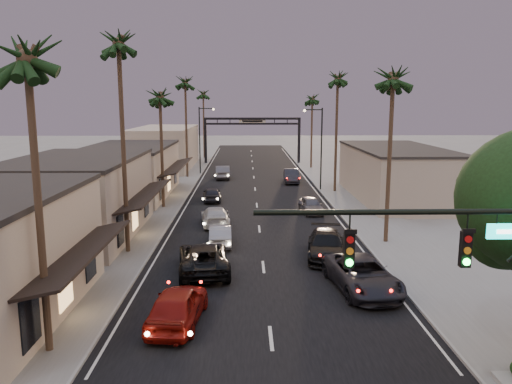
{
  "coord_description": "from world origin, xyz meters",
  "views": [
    {
      "loc": [
        -0.99,
        -9.01,
        9.48
      ],
      "look_at": [
        -0.21,
        30.12,
        2.5
      ],
      "focal_mm": 35.0,
      "sensor_mm": 36.0,
      "label": 1
    }
  ],
  "objects_px": {
    "streetlight_right": "(319,142)",
    "oncoming_silver": "(220,235)",
    "arch": "(252,129)",
    "palm_ra": "(393,73)",
    "curbside_black": "(326,245)",
    "palm_lc": "(160,92)",
    "palm_rb": "(338,75)",
    "palm_ld": "(185,79)",
    "oncoming_red": "(178,305)",
    "palm_lb": "(118,37)",
    "palm_far": "(203,92)",
    "streetlight_left": "(202,135)",
    "curbside_near": "(362,275)",
    "palm_rc": "(312,96)",
    "traffic_signal": "(489,265)",
    "palm_la": "(26,46)",
    "oncoming_pickup": "(204,258)"
  },
  "relations": [
    {
      "from": "palm_ld",
      "to": "curbside_near",
      "type": "relative_size",
      "value": 2.37
    },
    {
      "from": "palm_la",
      "to": "oncoming_silver",
      "type": "xyz_separation_m",
      "value": [
        5.84,
        14.77,
        -10.76
      ]
    },
    {
      "from": "streetlight_right",
      "to": "palm_rc",
      "type": "height_order",
      "value": "palm_rc"
    },
    {
      "from": "palm_lb",
      "to": "palm_rc",
      "type": "relative_size",
      "value": 1.25
    },
    {
      "from": "palm_lc",
      "to": "palm_far",
      "type": "bearing_deg",
      "value": 89.59
    },
    {
      "from": "traffic_signal",
      "to": "streetlight_left",
      "type": "height_order",
      "value": "streetlight_left"
    },
    {
      "from": "palm_lc",
      "to": "curbside_black",
      "type": "height_order",
      "value": "palm_lc"
    },
    {
      "from": "streetlight_right",
      "to": "oncoming_pickup",
      "type": "height_order",
      "value": "streetlight_right"
    },
    {
      "from": "palm_far",
      "to": "curbside_near",
      "type": "bearing_deg",
      "value": -78.1
    },
    {
      "from": "traffic_signal",
      "to": "palm_far",
      "type": "distance_m",
      "value": 75.58
    },
    {
      "from": "curbside_black",
      "to": "traffic_signal",
      "type": "bearing_deg",
      "value": -76.21
    },
    {
      "from": "arch",
      "to": "palm_ld",
      "type": "relative_size",
      "value": 1.07
    },
    {
      "from": "arch",
      "to": "palm_rb",
      "type": "bearing_deg",
      "value": -71.7
    },
    {
      "from": "palm_rc",
      "to": "palm_far",
      "type": "bearing_deg",
      "value": 140.36
    },
    {
      "from": "palm_ld",
      "to": "oncoming_red",
      "type": "xyz_separation_m",
      "value": [
        4.62,
        -43.57,
        -11.56
      ]
    },
    {
      "from": "curbside_black",
      "to": "oncoming_silver",
      "type": "bearing_deg",
      "value": 163.54
    },
    {
      "from": "palm_rb",
      "to": "palm_far",
      "type": "bearing_deg",
      "value": 116.43
    },
    {
      "from": "oncoming_red",
      "to": "curbside_near",
      "type": "distance_m",
      "value": 9.69
    },
    {
      "from": "traffic_signal",
      "to": "palm_ra",
      "type": "distance_m",
      "value": 21.19
    },
    {
      "from": "streetlight_right",
      "to": "oncoming_silver",
      "type": "relative_size",
      "value": 2.15
    },
    {
      "from": "traffic_signal",
      "to": "oncoming_pickup",
      "type": "bearing_deg",
      "value": 122.58
    },
    {
      "from": "palm_rb",
      "to": "palm_rc",
      "type": "bearing_deg",
      "value": 90.0
    },
    {
      "from": "curbside_near",
      "to": "palm_lc",
      "type": "bearing_deg",
      "value": 115.21
    },
    {
      "from": "palm_lb",
      "to": "oncoming_silver",
      "type": "height_order",
      "value": "palm_lb"
    },
    {
      "from": "palm_la",
      "to": "palm_rb",
      "type": "relative_size",
      "value": 0.93
    },
    {
      "from": "palm_rc",
      "to": "oncoming_pickup",
      "type": "relative_size",
      "value": 2.06
    },
    {
      "from": "streetlight_right",
      "to": "palm_lb",
      "type": "height_order",
      "value": "palm_lb"
    },
    {
      "from": "palm_ra",
      "to": "oncoming_red",
      "type": "distance_m",
      "value": 20.7
    },
    {
      "from": "palm_lb",
      "to": "curbside_black",
      "type": "distance_m",
      "value": 17.82
    },
    {
      "from": "curbside_near",
      "to": "palm_rb",
      "type": "bearing_deg",
      "value": 74.86
    },
    {
      "from": "streetlight_left",
      "to": "curbside_near",
      "type": "height_order",
      "value": "streetlight_left"
    },
    {
      "from": "palm_la",
      "to": "palm_rc",
      "type": "height_order",
      "value": "palm_la"
    },
    {
      "from": "oncoming_red",
      "to": "palm_rc",
      "type": "bearing_deg",
      "value": -97.65
    },
    {
      "from": "palm_ra",
      "to": "oncoming_silver",
      "type": "height_order",
      "value": "palm_ra"
    },
    {
      "from": "palm_lc",
      "to": "palm_ld",
      "type": "height_order",
      "value": "palm_ld"
    },
    {
      "from": "oncoming_silver",
      "to": "palm_lb",
      "type": "bearing_deg",
      "value": 14.03
    },
    {
      "from": "curbside_black",
      "to": "palm_rc",
      "type": "bearing_deg",
      "value": 91.79
    },
    {
      "from": "traffic_signal",
      "to": "palm_ra",
      "type": "bearing_deg",
      "value": 81.72
    },
    {
      "from": "traffic_signal",
      "to": "curbside_near",
      "type": "distance_m",
      "value": 12.03
    },
    {
      "from": "streetlight_right",
      "to": "palm_lc",
      "type": "height_order",
      "value": "palm_lc"
    },
    {
      "from": "oncoming_silver",
      "to": "curbside_black",
      "type": "bearing_deg",
      "value": 152.79
    },
    {
      "from": "palm_ld",
      "to": "curbside_black",
      "type": "xyz_separation_m",
      "value": [
        12.56,
        -34.27,
        -11.61
      ]
    },
    {
      "from": "traffic_signal",
      "to": "palm_lb",
      "type": "bearing_deg",
      "value": 128.44
    },
    {
      "from": "palm_lc",
      "to": "palm_ra",
      "type": "relative_size",
      "value": 0.92
    },
    {
      "from": "palm_far",
      "to": "palm_lc",
      "type": "bearing_deg",
      "value": -90.41
    },
    {
      "from": "palm_far",
      "to": "streetlight_left",
      "type": "bearing_deg",
      "value": -86.05
    },
    {
      "from": "oncoming_pickup",
      "to": "curbside_near",
      "type": "distance_m",
      "value": 8.9
    },
    {
      "from": "traffic_signal",
      "to": "curbside_near",
      "type": "xyz_separation_m",
      "value": [
        -0.76,
        11.23,
        -4.25
      ]
    },
    {
      "from": "arch",
      "to": "palm_ra",
      "type": "height_order",
      "value": "palm_ra"
    },
    {
      "from": "palm_lb",
      "to": "oncoming_silver",
      "type": "xyz_separation_m",
      "value": [
        5.84,
        1.77,
        -12.7
      ]
    }
  ]
}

